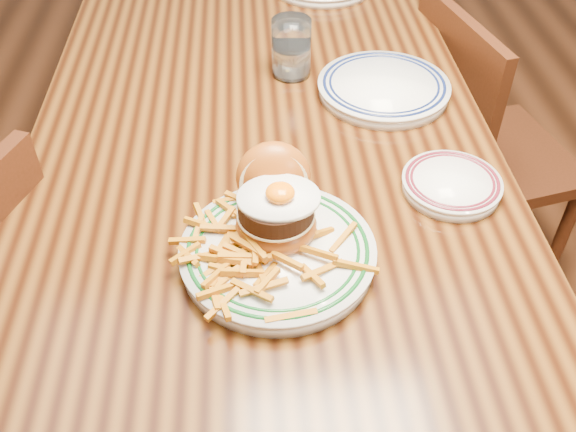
{
  "coord_description": "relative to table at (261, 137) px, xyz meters",
  "views": [
    {
      "loc": [
        -0.02,
        -1.09,
        1.44
      ],
      "look_at": [
        0.03,
        -0.41,
        0.81
      ],
      "focal_mm": 40.0,
      "sensor_mm": 36.0,
      "label": 1
    }
  ],
  "objects": [
    {
      "name": "water_glass",
      "position": [
        0.07,
        0.1,
        0.14
      ],
      "size": [
        0.08,
        0.08,
        0.12
      ],
      "color": "white",
      "rests_on": "table"
    },
    {
      "name": "chair_right",
      "position": [
        0.56,
        0.22,
        -0.23
      ],
      "size": [
        0.46,
        0.46,
        0.82
      ],
      "rotation": [
        0.0,
        0.0,
        3.37
      ],
      "color": "#3A180C",
      "rests_on": "floor"
    },
    {
      "name": "main_plate",
      "position": [
        0.01,
        -0.42,
        0.13
      ],
      "size": [
        0.29,
        0.3,
        0.14
      ],
      "rotation": [
        0.0,
        0.0,
        0.0
      ],
      "color": "white",
      "rests_on": "table"
    },
    {
      "name": "side_plate",
      "position": [
        0.31,
        -0.3,
        0.1
      ],
      "size": [
        0.16,
        0.16,
        0.03
      ],
      "rotation": [
        0.0,
        0.0,
        0.33
      ],
      "color": "white",
      "rests_on": "table"
    },
    {
      "name": "table",
      "position": [
        0.0,
        0.0,
        0.0
      ],
      "size": [
        0.85,
        1.6,
        0.75
      ],
      "color": "black",
      "rests_on": "floor"
    },
    {
      "name": "rear_plate",
      "position": [
        0.25,
        0.01,
        0.1
      ],
      "size": [
        0.26,
        0.26,
        0.03
      ],
      "rotation": [
        0.0,
        0.0,
        0.2
      ],
      "color": "white",
      "rests_on": "table"
    },
    {
      "name": "floor",
      "position": [
        0.0,
        0.0,
        -0.66
      ],
      "size": [
        6.0,
        6.0,
        0.0
      ],
      "primitive_type": "plane",
      "color": "black",
      "rests_on": "ground"
    }
  ]
}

